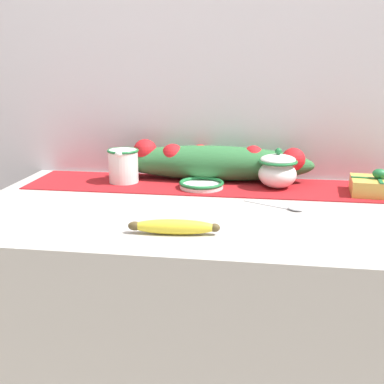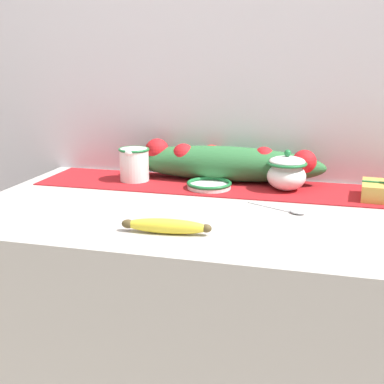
{
  "view_description": "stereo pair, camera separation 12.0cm",
  "coord_description": "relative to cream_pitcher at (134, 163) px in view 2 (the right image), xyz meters",
  "views": [
    {
      "loc": [
        0.15,
        -1.19,
        1.24
      ],
      "look_at": [
        -0.02,
        -0.04,
        0.93
      ],
      "focal_mm": 45.0,
      "sensor_mm": 36.0,
      "label": 1
    },
    {
      "loc": [
        0.27,
        -1.17,
        1.24
      ],
      "look_at": [
        -0.02,
        -0.04,
        0.93
      ],
      "focal_mm": 45.0,
      "sensor_mm": 36.0,
      "label": 2
    }
  ],
  "objects": [
    {
      "name": "countertop",
      "position": [
        0.27,
        -0.22,
        -0.5
      ],
      "size": [
        1.21,
        0.69,
        0.88
      ],
      "primitive_type": "cube",
      "color": "#B7B2AD",
      "rests_on": "ground_plane"
    },
    {
      "name": "back_wall",
      "position": [
        0.27,
        0.15,
        0.27
      ],
      "size": [
        2.01,
        0.04,
        2.4
      ],
      "primitive_type": "cube",
      "color": "silver",
      "rests_on": "ground_plane"
    },
    {
      "name": "table_runner",
      "position": [
        0.27,
        -0.0,
        -0.06
      ],
      "size": [
        1.11,
        0.24,
        0.0
      ],
      "primitive_type": "cube",
      "color": "#A8191E",
      "rests_on": "countertop"
    },
    {
      "name": "cream_pitcher",
      "position": [
        0.0,
        0.0,
        0.0
      ],
      "size": [
        0.1,
        0.11,
        0.11
      ],
      "color": "white",
      "rests_on": "countertop"
    },
    {
      "name": "sugar_bowl",
      "position": [
        0.47,
        -0.0,
        -0.0
      ],
      "size": [
        0.12,
        0.12,
        0.12
      ],
      "color": "white",
      "rests_on": "countertop"
    },
    {
      "name": "small_dish",
      "position": [
        0.25,
        -0.04,
        -0.05
      ],
      "size": [
        0.13,
        0.13,
        0.02
      ],
      "color": "white",
      "rests_on": "countertop"
    },
    {
      "name": "banana",
      "position": [
        0.24,
        -0.43,
        -0.04
      ],
      "size": [
        0.2,
        0.05,
        0.03
      ],
      "rotation": [
        0.0,
        0.0,
        0.08
      ],
      "color": "yellow",
      "rests_on": "countertop"
    },
    {
      "name": "spoon",
      "position": [
        0.5,
        -0.21,
        -0.05
      ],
      "size": [
        0.16,
        0.09,
        0.01
      ],
      "rotation": [
        0.0,
        0.0,
        -0.48
      ],
      "color": "silver",
      "rests_on": "countertop"
    },
    {
      "name": "poinsettia_garland",
      "position": [
        0.27,
        0.06,
        0.0
      ],
      "size": [
        0.63,
        0.12,
        0.13
      ],
      "color": "#2D6B38",
      "rests_on": "countertop"
    }
  ]
}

